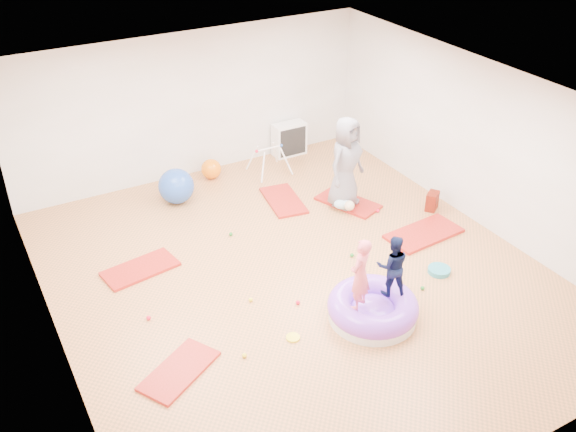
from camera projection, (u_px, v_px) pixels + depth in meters
room at (298, 195)px, 9.10m from camera, size 7.01×8.01×2.81m
gym_mat_front_left at (179, 371)px, 8.05m from camera, size 1.18×0.98×0.04m
gym_mat_mid_left at (140, 269)px, 9.92m from camera, size 1.21×0.74×0.05m
gym_mat_center_back at (283, 200)px, 11.76m from camera, size 0.75×1.22×0.05m
gym_mat_right at (424, 234)px, 10.79m from camera, size 1.34×0.74×0.05m
gym_mat_rear_right at (348, 202)px, 11.69m from camera, size 0.94×1.27×0.05m
inflatable_cushion at (373, 308)px, 8.89m from camera, size 1.27×1.27×0.40m
child_pink at (360, 271)px, 8.38m from camera, size 0.46×0.41×1.06m
child_navy at (393, 263)px, 8.67m from camera, size 0.56×0.52×0.92m
adult_caregiver at (346, 162)px, 11.19m from camera, size 0.94×0.78×1.66m
infant at (345, 203)px, 11.39m from camera, size 0.39×0.39×0.23m
ball_pit_balls at (294, 279)px, 9.69m from camera, size 4.59×2.80×0.06m
exercise_ball_blue at (176, 186)px, 11.60m from camera, size 0.65×0.65×0.65m
exercise_ball_orange at (211, 169)px, 12.47m from camera, size 0.39×0.39×0.39m
infant_play_gym at (269, 156)px, 12.56m from camera, size 0.73×0.69×0.56m
cube_shelf at (289, 139)px, 13.32m from camera, size 0.69×0.34×0.69m
balance_disc at (439, 270)px, 9.86m from camera, size 0.35×0.35×0.08m
backpack at (432, 201)px, 11.45m from camera, size 0.34×0.31×0.33m
yellow_toy at (293, 338)px, 8.59m from camera, size 0.19×0.19×0.03m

